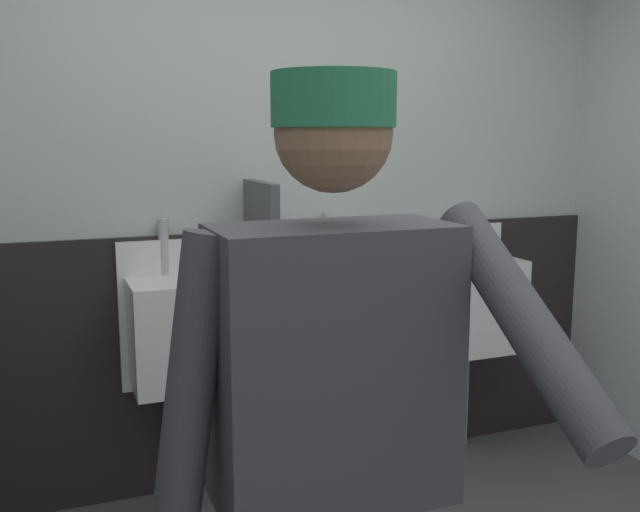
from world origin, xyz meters
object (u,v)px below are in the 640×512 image
urinal_middle (337,316)px  urinal_right (477,302)px  urinal_left (171,332)px  person (334,427)px

urinal_middle → urinal_right: (0.75, 0.00, 0.00)m
urinal_left → urinal_right: size_ratio=1.00×
urinal_left → urinal_middle: same height
urinal_left → person: size_ratio=0.73×
urinal_left → person: 1.68m
urinal_left → urinal_right: same height
urinal_right → person: person is taller
person → urinal_left: bearing=91.6°
urinal_middle → urinal_right: bearing=0.0°
urinal_left → urinal_middle: size_ratio=1.00×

